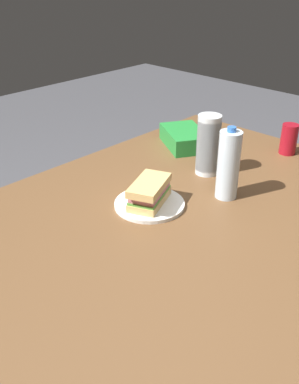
{
  "coord_description": "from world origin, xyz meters",
  "views": [
    {
      "loc": [
        0.87,
        0.73,
        1.45
      ],
      "look_at": [
        -0.01,
        -0.11,
        0.79
      ],
      "focal_mm": 40.96,
      "sensor_mm": 36.0,
      "label": 1
    }
  ],
  "objects_px": {
    "paper_plate": "(149,204)",
    "water_bottle_tall": "(228,165)",
    "chip_bag": "(184,138)",
    "plastic_cup_stack": "(208,145)",
    "sandwich": "(150,192)",
    "soda_can_red": "(288,139)",
    "dining_table": "(173,240)"
  },
  "relations": [
    {
      "from": "paper_plate",
      "to": "chip_bag",
      "type": "relative_size",
      "value": 0.98
    },
    {
      "from": "soda_can_red",
      "to": "plastic_cup_stack",
      "type": "distance_m",
      "value": 0.4
    },
    {
      "from": "dining_table",
      "to": "chip_bag",
      "type": "distance_m",
      "value": 0.6
    },
    {
      "from": "plastic_cup_stack",
      "to": "chip_bag",
      "type": "bearing_deg",
      "value": -122.44
    },
    {
      "from": "sandwich",
      "to": "water_bottle_tall",
      "type": "height_order",
      "value": "water_bottle_tall"
    },
    {
      "from": "paper_plate",
      "to": "soda_can_red",
      "type": "bearing_deg",
      "value": 171.08
    },
    {
      "from": "paper_plate",
      "to": "sandwich",
      "type": "height_order",
      "value": "sandwich"
    },
    {
      "from": "water_bottle_tall",
      "to": "sandwich",
      "type": "bearing_deg",
      "value": -31.62
    },
    {
      "from": "soda_can_red",
      "to": "paper_plate",
      "type": "bearing_deg",
      "value": -8.92
    },
    {
      "from": "water_bottle_tall",
      "to": "plastic_cup_stack",
      "type": "bearing_deg",
      "value": -122.74
    },
    {
      "from": "paper_plate",
      "to": "sandwich",
      "type": "relative_size",
      "value": 1.13
    },
    {
      "from": "soda_can_red",
      "to": "chip_bag",
      "type": "relative_size",
      "value": 0.53
    },
    {
      "from": "sandwich",
      "to": "chip_bag",
      "type": "relative_size",
      "value": 0.87
    },
    {
      "from": "chip_bag",
      "to": "water_bottle_tall",
      "type": "bearing_deg",
      "value": -1.52
    },
    {
      "from": "soda_can_red",
      "to": "plastic_cup_stack",
      "type": "relative_size",
      "value": 0.55
    },
    {
      "from": "soda_can_red",
      "to": "water_bottle_tall",
      "type": "distance_m",
      "value": 0.48
    },
    {
      "from": "plastic_cup_stack",
      "to": "paper_plate",
      "type": "bearing_deg",
      "value": 2.75
    },
    {
      "from": "sandwich",
      "to": "soda_can_red",
      "type": "xyz_separation_m",
      "value": [
        -0.7,
        0.11,
        0.01
      ]
    },
    {
      "from": "soda_can_red",
      "to": "plastic_cup_stack",
      "type": "height_order",
      "value": "plastic_cup_stack"
    },
    {
      "from": "dining_table",
      "to": "chip_bag",
      "type": "bearing_deg",
      "value": -143.5
    },
    {
      "from": "soda_can_red",
      "to": "chip_bag",
      "type": "distance_m",
      "value": 0.42
    },
    {
      "from": "paper_plate",
      "to": "soda_can_red",
      "type": "xyz_separation_m",
      "value": [
        -0.69,
        0.11,
        0.06
      ]
    },
    {
      "from": "soda_can_red",
      "to": "chip_bag",
      "type": "bearing_deg",
      "value": -56.9
    },
    {
      "from": "paper_plate",
      "to": "sandwich",
      "type": "distance_m",
      "value": 0.05
    },
    {
      "from": "chip_bag",
      "to": "plastic_cup_stack",
      "type": "bearing_deg",
      "value": -1.39
    },
    {
      "from": "water_bottle_tall",
      "to": "paper_plate",
      "type": "bearing_deg",
      "value": -32.52
    },
    {
      "from": "chip_bag",
      "to": "dining_table",
      "type": "bearing_deg",
      "value": -22.45
    },
    {
      "from": "sandwich",
      "to": "chip_bag",
      "type": "bearing_deg",
      "value": -152.38
    },
    {
      "from": "water_bottle_tall",
      "to": "plastic_cup_stack",
      "type": "height_order",
      "value": "water_bottle_tall"
    },
    {
      "from": "chip_bag",
      "to": "plastic_cup_stack",
      "type": "relative_size",
      "value": 1.04
    },
    {
      "from": "paper_plate",
      "to": "dining_table",
      "type": "bearing_deg",
      "value": 84.02
    },
    {
      "from": "paper_plate",
      "to": "water_bottle_tall",
      "type": "height_order",
      "value": "water_bottle_tall"
    }
  ]
}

